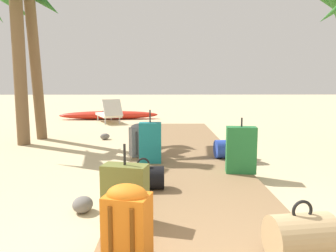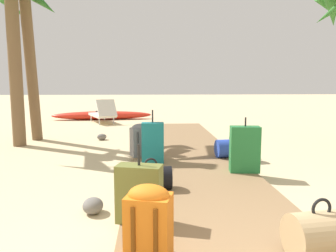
{
  "view_description": "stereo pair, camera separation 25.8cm",
  "coord_description": "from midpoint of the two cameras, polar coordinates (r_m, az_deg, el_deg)",
  "views": [
    {
      "loc": [
        -0.38,
        -1.46,
        1.41
      ],
      "look_at": [
        -0.28,
        4.97,
        0.55
      ],
      "focal_mm": 35.96,
      "sensor_mm": 36.0,
      "label": 1
    },
    {
      "loc": [
        -0.64,
        -1.46,
        1.41
      ],
      "look_at": [
        -0.28,
        4.97,
        0.55
      ],
      "focal_mm": 35.96,
      "sensor_mm": 36.0,
      "label": 2
    }
  ],
  "objects": [
    {
      "name": "ground_plane",
      "position": [
        5.29,
        2.51,
        -7.85
      ],
      "size": [
        60.0,
        60.0,
        0.0
      ],
      "primitive_type": "plane",
      "color": "#D1BA8C"
    },
    {
      "name": "boardwalk",
      "position": [
        6.16,
        1.68,
        -5.25
      ],
      "size": [
        1.85,
        9.04,
        0.08
      ],
      "primitive_type": "cube",
      "color": "olive",
      "rests_on": "ground"
    },
    {
      "name": "backpack_orange",
      "position": [
        2.62,
        -6.21,
        -15.56
      ],
      "size": [
        0.39,
        0.33,
        0.57
      ],
      "color": "orange",
      "rests_on": "boardwalk"
    },
    {
      "name": "duffel_bag_black",
      "position": [
        4.22,
        -4.67,
        -8.75
      ],
      "size": [
        0.52,
        0.3,
        0.4
      ],
      "color": "black",
      "rests_on": "boardwalk"
    },
    {
      "name": "suitcase_olive",
      "position": [
        3.26,
        -7.19,
        -11.32
      ],
      "size": [
        0.46,
        0.3,
        0.75
      ],
      "color": "olive",
      "rests_on": "boardwalk"
    },
    {
      "name": "backpack_grey",
      "position": [
        6.03,
        -6.0,
        -2.21
      ],
      "size": [
        0.38,
        0.34,
        0.58
      ],
      "color": "slate",
      "rests_on": "boardwalk"
    },
    {
      "name": "suitcase_green",
      "position": [
        5.05,
        11.45,
        -3.88
      ],
      "size": [
        0.45,
        0.26,
        0.81
      ],
      "color": "#237538",
      "rests_on": "boardwalk"
    },
    {
      "name": "suitcase_teal",
      "position": [
        5.51,
        -3.95,
        -2.84
      ],
      "size": [
        0.36,
        0.2,
        0.87
      ],
      "color": "#197A7F",
      "rests_on": "boardwalk"
    },
    {
      "name": "duffel_bag_tan",
      "position": [
        2.87,
        21.92,
        -16.69
      ],
      "size": [
        0.51,
        0.42,
        0.47
      ],
      "color": "tan",
      "rests_on": "boardwalk"
    },
    {
      "name": "duffel_bag_blue",
      "position": [
        6.02,
        9.81,
        -3.72
      ],
      "size": [
        0.64,
        0.38,
        0.43
      ],
      "color": "#2847B7",
      "rests_on": "boardwalk"
    },
    {
      "name": "palm_tree_near_left",
      "position": [
        8.16,
        -26.08,
        17.64
      ],
      "size": [
        2.05,
        2.23,
        3.82
      ],
      "color": "brown",
      "rests_on": "ground"
    },
    {
      "name": "lounge_chair",
      "position": [
        11.53,
        -11.58,
        2.08
      ],
      "size": [
        1.14,
        1.62,
        0.82
      ],
      "color": "white",
      "rests_on": "ground"
    },
    {
      "name": "kayak",
      "position": [
        12.68,
        -11.67,
        1.79
      ],
      "size": [
        3.67,
        0.94,
        0.32
      ],
      "color": "red",
      "rests_on": "ground"
    },
    {
      "name": "rock_left_far",
      "position": [
        3.82,
        -14.55,
        -12.95
      ],
      "size": [
        0.23,
        0.27,
        0.17
      ],
      "primitive_type": "ellipsoid",
      "rotation": [
        0.0,
        0.0,
        1.61
      ],
      "color": "slate",
      "rests_on": "ground"
    },
    {
      "name": "rock_right_near",
      "position": [
        6.34,
        12.84,
        -4.72
      ],
      "size": [
        0.26,
        0.24,
        0.15
      ],
      "primitive_type": "ellipsoid",
      "rotation": [
        0.0,
        0.0,
        0.45
      ],
      "color": "slate",
      "rests_on": "ground"
    },
    {
      "name": "rock_left_near",
      "position": [
        8.3,
        -12.03,
        -1.81
      ],
      "size": [
        0.3,
        0.28,
        0.15
      ],
      "primitive_type": "ellipsoid",
      "rotation": [
        0.0,
        0.0,
        0.63
      ],
      "color": "slate",
      "rests_on": "ground"
    }
  ]
}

